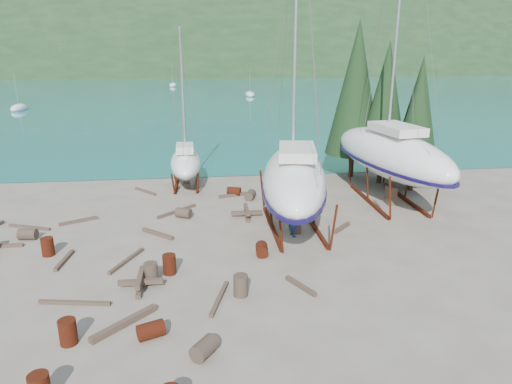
{
  "coord_description": "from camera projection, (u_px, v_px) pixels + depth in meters",
  "views": [
    {
      "loc": [
        -0.23,
        -19.01,
        9.28
      ],
      "look_at": [
        2.34,
        3.0,
        2.42
      ],
      "focal_mm": 32.0,
      "sensor_mm": 36.0,
      "label": 1
    }
  ],
  "objects": [
    {
      "name": "ground",
      "position": [
        213.0,
        264.0,
        20.8
      ],
      "size": [
        600.0,
        600.0,
        0.0
      ],
      "primitive_type": "plane",
      "color": "#675E51",
      "rests_on": "ground"
    },
    {
      "name": "bay_water",
      "position": [
        201.0,
        65.0,
        319.69
      ],
      "size": [
        700.0,
        700.0,
        0.0
      ],
      "primitive_type": "plane",
      "color": "#1A6D82",
      "rests_on": "ground"
    },
    {
      "name": "far_hill",
      "position": [
        201.0,
        65.0,
        324.43
      ],
      "size": [
        800.0,
        360.0,
        110.0
      ],
      "primitive_type": "ellipsoid",
      "color": "black",
      "rests_on": "ground"
    },
    {
      "name": "far_house_left",
      "position": [
        60.0,
        67.0,
        193.58
      ],
      "size": [
        6.6,
        5.6,
        5.6
      ],
      "color": "beige",
      "rests_on": "ground"
    },
    {
      "name": "far_house_center",
      "position": [
        155.0,
        66.0,
        198.01
      ],
      "size": [
        6.6,
        5.6,
        5.6
      ],
      "color": "beige",
      "rests_on": "ground"
    },
    {
      "name": "far_house_right",
      "position": [
        269.0,
        66.0,
        203.54
      ],
      "size": [
        6.6,
        5.6,
        5.6
      ],
      "color": "beige",
      "rests_on": "ground"
    },
    {
      "name": "cypress_near_right",
      "position": [
        385.0,
        103.0,
        31.86
      ],
      "size": [
        3.6,
        3.6,
        10.0
      ],
      "color": "black",
      "rests_on": "ground"
    },
    {
      "name": "cypress_mid_right",
      "position": [
        417.0,
        119.0,
        30.39
      ],
      "size": [
        3.06,
        3.06,
        8.5
      ],
      "color": "black",
      "rests_on": "ground"
    },
    {
      "name": "cypress_back_left",
      "position": [
        356.0,
        89.0,
        33.33
      ],
      "size": [
        4.14,
        4.14,
        11.5
      ],
      "color": "black",
      "rests_on": "ground"
    },
    {
      "name": "cypress_far_right",
      "position": [
        419.0,
        109.0,
        33.31
      ],
      "size": [
        3.24,
        3.24,
        9.0
      ],
      "color": "black",
      "rests_on": "ground"
    },
    {
      "name": "moored_boat_left",
      "position": [
        19.0,
        108.0,
        74.3
      ],
      "size": [
        2.0,
        5.0,
        6.05
      ],
      "color": "white",
      "rests_on": "ground"
    },
    {
      "name": "moored_boat_mid",
      "position": [
        250.0,
        94.0,
        97.7
      ],
      "size": [
        2.0,
        5.0,
        6.05
      ],
      "color": "white",
      "rests_on": "ground"
    },
    {
      "name": "moored_boat_far",
      "position": [
        173.0,
        85.0,
        124.18
      ],
      "size": [
        2.0,
        5.0,
        6.05
      ],
      "color": "white",
      "rests_on": "ground"
    },
    {
      "name": "large_sailboat_near",
      "position": [
        294.0,
        178.0,
        24.16
      ],
      "size": [
        5.23,
        11.7,
        17.79
      ],
      "rotation": [
        0.0,
        0.0,
        -0.18
      ],
      "color": "white",
      "rests_on": "ground"
    },
    {
      "name": "large_sailboat_far",
      "position": [
        391.0,
        153.0,
        28.55
      ],
      "size": [
        5.41,
        12.6,
        19.28
      ],
      "rotation": [
        0.0,
        0.0,
        0.16
      ],
      "color": "white",
      "rests_on": "ground"
    },
    {
      "name": "small_sailboat_shore",
      "position": [
        186.0,
        162.0,
        32.17
      ],
      "size": [
        2.28,
        6.81,
        10.82
      ],
      "rotation": [
        0.0,
        0.0,
        0.02
      ],
      "color": "white",
      "rests_on": "ground"
    },
    {
      "name": "worker",
      "position": [
        293.0,
        219.0,
        23.65
      ],
      "size": [
        0.57,
        0.75,
        1.87
      ],
      "primitive_type": "imported",
      "rotation": [
        0.0,
        0.0,
        1.76
      ],
      "color": "navy",
      "rests_on": "ground"
    },
    {
      "name": "drum_1",
      "position": [
        204.0,
        348.0,
        14.41
      ],
      "size": [
        0.99,
        1.05,
        0.58
      ],
      "primitive_type": "cylinder",
      "rotation": [
        1.57,
        0.0,
        2.51
      ],
      "color": "#2D2823",
      "rests_on": "ground"
    },
    {
      "name": "drum_4",
      "position": [
        234.0,
        191.0,
        30.56
      ],
      "size": [
        1.02,
        0.83,
        0.58
      ],
      "primitive_type": "cylinder",
      "rotation": [
        1.57,
        0.0,
        1.25
      ],
      "color": "#601F10",
      "rests_on": "ground"
    },
    {
      "name": "drum_6",
      "position": [
        262.0,
        249.0,
        21.6
      ],
      "size": [
        0.66,
        0.93,
        0.58
      ],
      "primitive_type": "cylinder",
      "rotation": [
        1.57,
        0.0,
        -0.09
      ],
      "color": "#601F10",
      "rests_on": "ground"
    },
    {
      "name": "drum_8",
      "position": [
        48.0,
        247.0,
        21.53
      ],
      "size": [
        0.58,
        0.58,
        0.88
      ],
      "primitive_type": "cylinder",
      "color": "#601F10",
      "rests_on": "ground"
    },
    {
      "name": "drum_9",
      "position": [
        184.0,
        213.0,
        26.46
      ],
      "size": [
        1.05,
        0.91,
        0.58
      ],
      "primitive_type": "cylinder",
      "rotation": [
        1.57,
        0.0,
        1.11
      ],
      "color": "#2D2823",
      "rests_on": "ground"
    },
    {
      "name": "drum_10",
      "position": [
        68.0,
        332.0,
        15.0
      ],
      "size": [
        0.58,
        0.58,
        0.88
      ],
      "primitive_type": "cylinder",
      "color": "#601F10",
      "rests_on": "ground"
    },
    {
      "name": "drum_11",
      "position": [
        250.0,
        195.0,
        29.76
      ],
      "size": [
        0.85,
        1.03,
        0.58
      ],
      "primitive_type": "cylinder",
      "rotation": [
        1.57,
        0.0,
        2.78
      ],
      "color": "#2D2823",
      "rests_on": "ground"
    },
    {
      "name": "drum_12",
      "position": [
        151.0,
        330.0,
        15.34
      ],
      "size": [
        1.04,
        0.87,
        0.58
      ],
      "primitive_type": "cylinder",
      "rotation": [
        1.57,
        0.0,
        1.96
      ],
      "color": "#601F10",
      "rests_on": "ground"
    },
    {
      "name": "drum_14",
      "position": [
        169.0,
        264.0,
        19.76
      ],
      "size": [
        0.58,
        0.58,
        0.88
      ],
      "primitive_type": "cylinder",
      "color": "#601F10",
      "rests_on": "ground"
    },
    {
      "name": "drum_15",
      "position": [
        28.0,
        234.0,
        23.39
      ],
      "size": [
        0.93,
        0.66,
        0.58
      ],
      "primitive_type": "cylinder",
      "rotation": [
        1.57,
        0.0,
        1.47
      ],
      "color": "#2D2823",
      "rests_on": "ground"
    },
    {
      "name": "drum_16",
      "position": [
        151.0,
        273.0,
        18.99
      ],
      "size": [
        0.58,
        0.58,
        0.88
      ],
      "primitive_type": "cylinder",
      "color": "#2D2823",
      "rests_on": "ground"
    },
    {
      "name": "drum_17",
      "position": [
        241.0,
        285.0,
        17.98
      ],
      "size": [
        0.58,
        0.58,
        0.88
      ],
      "primitive_type": "cylinder",
      "color": "#2D2823",
      "rests_on": "ground"
    },
    {
      "name": "timber_1",
      "position": [
        341.0,
        228.0,
        24.75
      ],
      "size": [
        1.3,
        1.33,
        0.19
      ],
      "primitive_type": "cube",
      "rotation": [
        0.0,
        0.0,
        2.37
      ],
      "color": "brown",
      "rests_on": "ground"
    },
    {
      "name": "timber_3",
      "position": [
        75.0,
        303.0,
        17.43
      ],
      "size": [
        2.79,
        0.62,
        0.15
      ],
      "primitive_type": "cube",
      "rotation": [
        0.0,
        0.0,
        1.4
      ],
      "color": "brown",
      "rests_on": "ground"
    },
    {
      "name": "timber_4",
      "position": [
        79.0,
        221.0,
        25.79
      ],
      "size": [
        1.94,
        1.13,
        0.17
      ],
      "primitive_type": "cube",
      "rotation": [
        0.0,
        0.0,
        2.05
      ],
      "color": "brown",
      "rests_on": "ground"
    },
    {
      "name": "timber_5",
      "position": [
        219.0,
        298.0,
        17.72
      ],
      "size": [
        0.86,
        2.5,
        0.16
      ],
      "primitive_type": "cube",
      "rotation": [
        0.0,
        0.0,
        2.86
      ],
      "color": "brown",
      "rests_on": "ground"
    },
    {
      "name": "timber_6",
      "position": [
        233.0,
        195.0,
        30.37
      ],
      "size": [
        1.91,
        0.77,
        0.19
      ],
      "primitive_type": "cube",
      "rotation": [
        0.0,
        0.0,
        1.88
      ],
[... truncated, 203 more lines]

